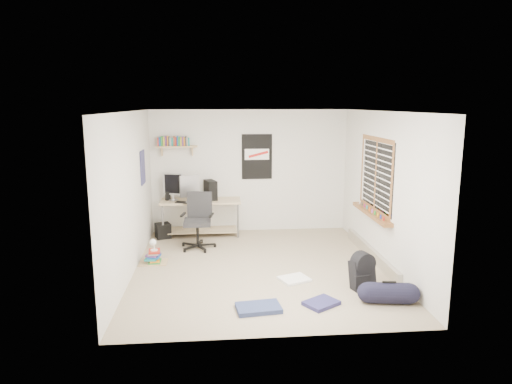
{
  "coord_description": "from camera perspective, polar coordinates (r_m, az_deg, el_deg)",
  "views": [
    {
      "loc": [
        -0.68,
        -6.99,
        2.62
      ],
      "look_at": [
        -0.02,
        0.49,
        1.16
      ],
      "focal_mm": 32.0,
      "sensor_mm": 36.0,
      "label": 1
    }
  ],
  "objects": [
    {
      "name": "speaker_right",
      "position": [
        8.97,
        -6.84,
        -0.67
      ],
      "size": [
        0.09,
        0.09,
        0.18
      ],
      "primitive_type": "cube",
      "rotation": [
        0.0,
        0.0,
        -0.0
      ],
      "color": "black",
      "rests_on": "desk"
    },
    {
      "name": "floor",
      "position": [
        7.49,
        0.49,
        -9.47
      ],
      "size": [
        4.0,
        4.5,
        0.01
      ],
      "primitive_type": "cube",
      "color": "gray",
      "rests_on": "ground"
    },
    {
      "name": "baseboard_heater",
      "position": [
        8.15,
        14.22,
        -7.4
      ],
      "size": [
        0.08,
        2.5,
        0.18
      ],
      "primitive_type": "cube",
      "color": "#B7B2A8",
      "rests_on": "floor"
    },
    {
      "name": "duffel_bag",
      "position": [
        6.45,
        16.24,
        -12.04
      ],
      "size": [
        0.32,
        0.32,
        0.55
      ],
      "primitive_type": "cylinder",
      "rotation": [
        0.0,
        0.0,
        -0.15
      ],
      "color": "black",
      "rests_on": "floor"
    },
    {
      "name": "jeans_b",
      "position": [
        6.25,
        8.16,
        -13.59
      ],
      "size": [
        0.53,
        0.5,
        0.05
      ],
      "primitive_type": "cube",
      "rotation": [
        0.0,
        0.0,
        0.57
      ],
      "color": "#252451",
      "rests_on": "floor"
    },
    {
      "name": "back_wall",
      "position": [
        9.37,
        -0.82,
        2.62
      ],
      "size": [
        4.0,
        0.01,
        2.5
      ],
      "primitive_type": "cube",
      "color": "silver",
      "rests_on": "ground"
    },
    {
      "name": "keyboard",
      "position": [
        8.92,
        -8.67,
        -1.31
      ],
      "size": [
        0.45,
        0.27,
        0.02
      ],
      "primitive_type": "cube",
      "rotation": [
        0.0,
        0.0,
        -0.29
      ],
      "color": "black",
      "rests_on": "desk"
    },
    {
      "name": "poster_back_wall",
      "position": [
        9.32,
        0.11,
        4.43
      ],
      "size": [
        0.62,
        0.03,
        0.92
      ],
      "primitive_type": "cube",
      "color": "black",
      "rests_on": "back_wall"
    },
    {
      "name": "monitor_right",
      "position": [
        8.88,
        -8.3,
        -0.05
      ],
      "size": [
        0.39,
        0.23,
        0.42
      ],
      "primitive_type": "cube",
      "rotation": [
        0.0,
        0.0,
        0.39
      ],
      "color": "#A7A7AC",
      "rests_on": "desk"
    },
    {
      "name": "book_stack",
      "position": [
        7.85,
        -12.72,
        -7.58
      ],
      "size": [
        0.56,
        0.51,
        0.31
      ],
      "primitive_type": "cube",
      "rotation": [
        0.0,
        0.0,
        -0.39
      ],
      "color": "brown",
      "rests_on": "floor"
    },
    {
      "name": "ceiling",
      "position": [
        7.02,
        0.53,
        10.1
      ],
      "size": [
        4.0,
        4.5,
        0.01
      ],
      "primitive_type": "cube",
      "color": "white",
      "rests_on": "ground"
    },
    {
      "name": "desk",
      "position": [
        9.27,
        -6.88,
        -3.13
      ],
      "size": [
        1.64,
        0.83,
        0.72
      ],
      "primitive_type": "cube",
      "rotation": [
        0.0,
        0.0,
        -0.09
      ],
      "color": "#CAC18C",
      "rests_on": "floor"
    },
    {
      "name": "right_wall",
      "position": [
        7.61,
        15.71,
        0.24
      ],
      "size": [
        0.01,
        4.5,
        2.5
      ],
      "primitive_type": "cube",
      "color": "silver",
      "rests_on": "ground"
    },
    {
      "name": "wall_shelf",
      "position": [
        9.2,
        -9.86,
        5.63
      ],
      "size": [
        0.8,
        0.22,
        0.24
      ],
      "primitive_type": "cube",
      "color": "tan",
      "rests_on": "back_wall"
    },
    {
      "name": "office_chair",
      "position": [
        8.38,
        -7.34,
        -3.78
      ],
      "size": [
        0.78,
        0.78,
        1.03
      ],
      "primitive_type": "cube",
      "rotation": [
        0.0,
        0.0,
        -0.18
      ],
      "color": "#242426",
      "rests_on": "floor"
    },
    {
      "name": "left_wall",
      "position": [
        7.24,
        -15.48,
        -0.27
      ],
      "size": [
        0.01,
        4.5,
        2.5
      ],
      "primitive_type": "cube",
      "color": "silver",
      "rests_on": "ground"
    },
    {
      "name": "monitor_left",
      "position": [
        9.15,
        -10.32,
        0.26
      ],
      "size": [
        0.4,
        0.2,
        0.43
      ],
      "primitive_type": "cube",
      "rotation": [
        0.0,
        0.0,
        -0.28
      ],
      "color": "#A2A2A7",
      "rests_on": "desk"
    },
    {
      "name": "poster_left_wall",
      "position": [
        8.37,
        -13.98,
        3.01
      ],
      "size": [
        0.02,
        0.42,
        0.6
      ],
      "primitive_type": "cube",
      "color": "navy",
      "rests_on": "left_wall"
    },
    {
      "name": "desk_lamp",
      "position": [
        7.76,
        -12.66,
        -6.02
      ],
      "size": [
        0.18,
        0.23,
        0.2
      ],
      "primitive_type": "cube",
      "rotation": [
        0.0,
        0.0,
        -0.34
      ],
      "color": "silver",
      "rests_on": "book_stack"
    },
    {
      "name": "speaker_left",
      "position": [
        9.22,
        -10.97,
        -0.49
      ],
      "size": [
        0.12,
        0.12,
        0.18
      ],
      "primitive_type": "cube",
      "rotation": [
        0.0,
        0.0,
        0.34
      ],
      "color": "black",
      "rests_on": "desk"
    },
    {
      "name": "jeans_a",
      "position": [
        6.05,
        0.32,
        -14.28
      ],
      "size": [
        0.6,
        0.43,
        0.06
      ],
      "primitive_type": "cube",
      "rotation": [
        0.0,
        0.0,
        0.12
      ],
      "color": "navy",
      "rests_on": "floor"
    },
    {
      "name": "backpack",
      "position": [
        6.81,
        13.14,
        -10.09
      ],
      "size": [
        0.39,
        0.34,
        0.44
      ],
      "primitive_type": "cube",
      "rotation": [
        0.0,
        0.0,
        0.28
      ],
      "color": "black",
      "rests_on": "floor"
    },
    {
      "name": "pc_tower",
      "position": [
        9.15,
        -5.7,
        0.24
      ],
      "size": [
        0.28,
        0.41,
        0.39
      ],
      "primitive_type": "cube",
      "rotation": [
        0.0,
        0.0,
        0.32
      ],
      "color": "black",
      "rests_on": "desk"
    },
    {
      "name": "window",
      "position": [
        7.83,
        14.65,
        2.08
      ],
      "size": [
        0.1,
        1.5,
        1.26
      ],
      "primitive_type": "cube",
      "color": "brown",
      "rests_on": "right_wall"
    },
    {
      "name": "tshirt",
      "position": [
        7.01,
        4.81,
        -10.79
      ],
      "size": [
        0.52,
        0.48,
        0.04
      ],
      "primitive_type": "cube",
      "rotation": [
        0.0,
        0.0,
        0.37
      ],
      "color": "white",
      "rests_on": "floor"
    },
    {
      "name": "subwoofer",
      "position": [
        9.22,
        -11.55,
        -4.8
      ],
      "size": [
        0.35,
        0.35,
        0.31
      ],
      "primitive_type": "cube",
      "rotation": [
        0.0,
        0.0,
        0.36
      ],
      "color": "black",
      "rests_on": "floor"
    }
  ]
}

